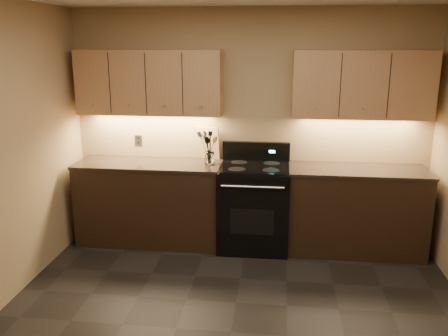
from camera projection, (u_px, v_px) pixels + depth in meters
The scene contains 15 objects.
floor at pixel (231, 332), 3.76m from camera, with size 4.00×4.00×0.00m, color black.
wall_back at pixel (250, 127), 5.35m from camera, with size 4.00×0.04×2.60m, color tan.
counter_left at pixel (151, 202), 5.40m from camera, with size 1.62×0.62×0.93m.
counter_right at pixel (355, 210), 5.14m from camera, with size 1.46×0.62×0.93m.
stove at pixel (254, 205), 5.24m from camera, with size 0.76×0.68×1.14m.
upper_cab_left at pixel (149, 82), 5.20m from camera, with size 1.60×0.30×0.70m, color tan.
upper_cab_right at pixel (362, 85), 4.94m from camera, with size 1.44×0.30×0.70m, color tan.
outlet_plate at pixel (138, 140), 5.53m from camera, with size 0.09×0.01×0.12m, color #B2B5BA.
utensil_crock at pixel (210, 158), 5.21m from camera, with size 0.11×0.11×0.13m.
cutting_board at pixel (207, 143), 5.42m from camera, with size 0.30×0.02×0.37m, color tan.
wooden_spoon at pixel (206, 149), 5.18m from camera, with size 0.06×0.06×0.30m, color tan, non-canonical shape.
black_spoon at pixel (209, 148), 5.20m from camera, with size 0.06×0.06×0.30m, color black, non-canonical shape.
black_turner at pixel (210, 147), 5.16m from camera, with size 0.08×0.08×0.36m, color black, non-canonical shape.
steel_spatula at pixel (211, 145), 5.18m from camera, with size 0.08×0.08×0.38m, color silver, non-canonical shape.
steel_skimmer at pixel (213, 147), 5.16m from camera, with size 0.09×0.09×0.35m, color silver, non-canonical shape.
Camera 1 is at (0.33, -3.28, 2.23)m, focal length 38.00 mm.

